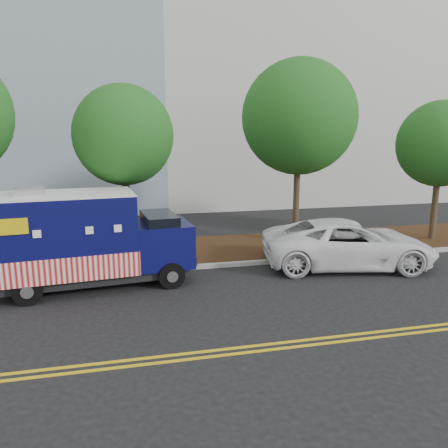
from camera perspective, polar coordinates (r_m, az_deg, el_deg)
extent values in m
plane|color=black|center=(13.87, -10.25, -8.04)|extent=(120.00, 120.00, 0.00)
cube|color=#9E9E99|center=(15.17, -10.54, -5.99)|extent=(120.00, 0.18, 0.15)
cube|color=black|center=(17.18, -10.88, -3.87)|extent=(120.00, 4.00, 0.15)
cube|color=gold|center=(9.80, -8.78, -16.79)|extent=(120.00, 0.10, 0.01)
cube|color=gold|center=(9.58, -8.66, -17.50)|extent=(120.00, 0.10, 0.01)
cylinder|color=#38281C|center=(15.91, -12.53, 1.40)|extent=(0.26, 0.26, 3.72)
sphere|color=#194C15|center=(15.66, -12.99, 11.25)|extent=(3.45, 3.45, 3.45)
cylinder|color=#38281C|center=(18.49, 9.43, 3.59)|extent=(0.26, 0.26, 4.12)
sphere|color=#194C15|center=(18.31, 9.78, 13.59)|extent=(4.62, 4.62, 4.62)
cylinder|color=#38281C|center=(20.83, 25.82, 2.36)|extent=(0.26, 0.26, 3.31)
sphere|color=#194C15|center=(20.61, 26.46, 9.37)|extent=(3.58, 3.58, 3.58)
cube|color=#473828|center=(15.39, -14.27, -1.55)|extent=(0.06, 0.06, 2.40)
cube|color=black|center=(14.18, -16.16, -6.16)|extent=(5.55, 2.38, 0.27)
cube|color=#090A42|center=(13.83, -20.06, -1.16)|extent=(4.25, 2.62, 2.31)
cube|color=#BB0C0D|center=(14.03, -19.82, -4.42)|extent=(4.29, 2.68, 0.72)
cube|color=white|center=(13.63, -20.41, 3.65)|extent=(4.25, 2.62, 0.06)
cube|color=#B7B7BA|center=(13.66, -24.09, 3.91)|extent=(0.85, 0.85, 0.21)
cube|color=#090A42|center=(14.18, -8.18, -2.44)|extent=(1.94, 2.24, 1.35)
cube|color=black|center=(14.02, -8.45, 0.10)|extent=(1.15, 1.97, 0.63)
cube|color=black|center=(14.48, -4.68, -3.90)|extent=(0.28, 1.92, 0.29)
cube|color=#B7B7BA|center=(14.94, -18.92, 0.04)|extent=(1.73, 0.22, 1.06)
cube|color=#DBB70B|center=(12.73, -26.78, -0.38)|extent=(1.15, 0.14, 0.43)
cube|color=#DBB70B|center=(14.96, -25.68, 1.40)|extent=(1.15, 0.14, 0.43)
cylinder|color=black|center=(13.50, -6.87, -6.68)|extent=(0.83, 0.35, 0.81)
cylinder|color=black|center=(15.34, -8.44, -4.43)|extent=(0.83, 0.35, 0.81)
cylinder|color=black|center=(13.31, -24.29, -7.96)|extent=(0.83, 0.35, 0.81)
cylinder|color=black|center=(15.18, -23.67, -5.52)|extent=(0.83, 0.35, 0.81)
imported|color=white|center=(16.03, 15.92, -2.46)|extent=(6.41, 3.87, 1.67)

